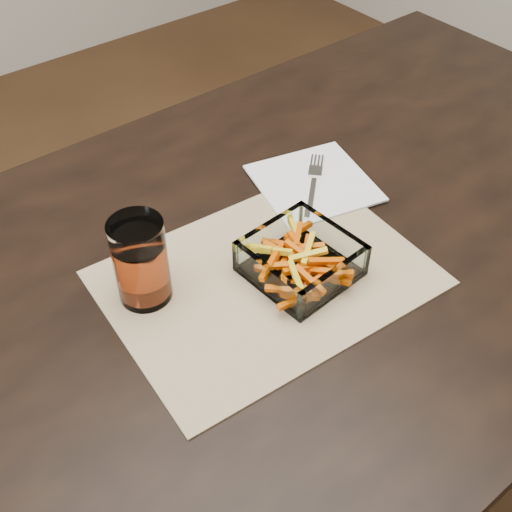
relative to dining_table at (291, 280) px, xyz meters
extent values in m
plane|color=#331E0F|center=(0.00, 0.00, -0.66)|extent=(4.50, 4.50, 0.00)
cube|color=black|center=(0.00, 0.00, 0.07)|extent=(1.60, 0.90, 0.03)
cylinder|color=black|center=(0.72, 0.37, -0.30)|extent=(0.06, 0.06, 0.72)
cube|color=tan|center=(-0.08, -0.04, 0.09)|extent=(0.47, 0.36, 0.00)
cube|color=white|center=(-0.04, -0.06, 0.10)|extent=(0.15, 0.15, 0.01)
cube|color=white|center=(-0.04, 0.00, 0.12)|extent=(0.14, 0.02, 0.05)
cube|color=white|center=(-0.03, -0.13, 0.12)|extent=(0.14, 0.02, 0.05)
cube|color=white|center=(-0.10, -0.07, 0.12)|extent=(0.02, 0.14, 0.05)
cube|color=white|center=(0.03, -0.06, 0.12)|extent=(0.02, 0.14, 0.05)
cylinder|color=white|center=(-0.24, 0.04, 0.16)|extent=(0.07, 0.07, 0.13)
cylinder|color=#A43817|center=(-0.24, 0.04, 0.14)|extent=(0.06, 0.06, 0.09)
cube|color=white|center=(0.12, 0.08, 0.09)|extent=(0.22, 0.22, 0.00)
cube|color=silver|center=(0.09, 0.05, 0.10)|extent=(0.08, 0.08, 0.00)
cube|color=silver|center=(0.14, 0.10, 0.10)|extent=(0.04, 0.04, 0.00)
cube|color=silver|center=(0.16, 0.13, 0.10)|extent=(0.03, 0.02, 0.00)
cube|color=silver|center=(0.16, 0.13, 0.10)|extent=(0.03, 0.02, 0.00)
cube|color=silver|center=(0.17, 0.12, 0.10)|extent=(0.03, 0.02, 0.00)
cube|color=silver|center=(0.17, 0.12, 0.10)|extent=(0.03, 0.02, 0.00)
camera|label=1|loc=(-0.50, -0.54, 0.76)|focal=45.00mm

